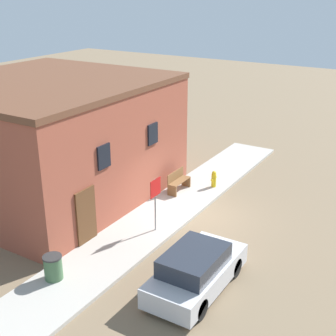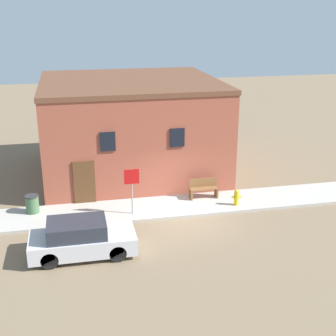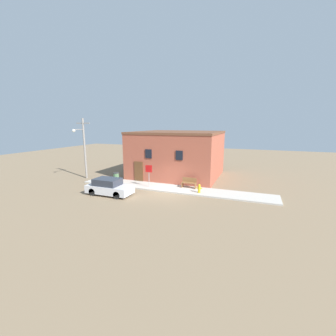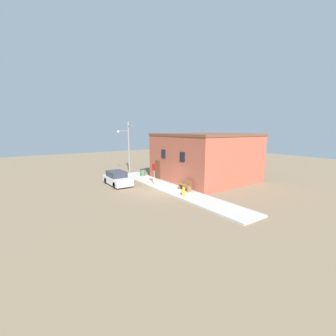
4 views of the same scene
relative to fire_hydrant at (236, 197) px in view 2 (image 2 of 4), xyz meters
name	(u,v)px [view 2 (image 2 of 4)]	position (x,y,z in m)	size (l,w,h in m)	color
ground_plane	(182,218)	(-2.74, -0.63, -0.52)	(80.00, 80.00, 0.00)	#7A664C
sidewalk	(176,206)	(-2.74, 0.58, -0.45)	(18.54, 2.42, 0.13)	#B2ADA3
brick_building	(130,126)	(-4.09, 6.23, 2.08)	(9.47, 9.00, 5.19)	#9E4C38
fire_hydrant	(236,197)	(0.00, 0.00, 0.00)	(0.47, 0.22, 0.78)	gold
stop_sign	(132,183)	(-4.89, 0.07, 1.09)	(0.67, 0.06, 2.11)	gray
bench	(203,189)	(-1.26, 1.19, 0.07)	(1.36, 0.44, 0.95)	brown
trash_bin	(32,204)	(-9.28, 1.13, 0.03)	(0.61, 0.61, 0.82)	#426642
parked_car	(81,239)	(-7.24, -2.94, 0.15)	(3.97, 1.73, 1.42)	black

